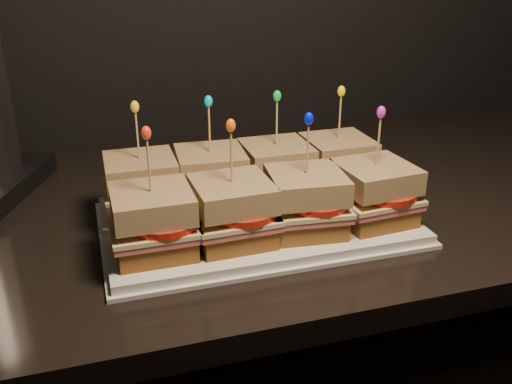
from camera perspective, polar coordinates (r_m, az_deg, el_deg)
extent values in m
cube|color=black|center=(1.30, 12.52, -17.91)|extent=(2.13, 0.67, 0.87)
cube|color=black|center=(1.06, 14.62, 0.75)|extent=(2.17, 0.71, 0.04)
cube|color=white|center=(0.83, 0.00, -2.90)|extent=(0.43, 0.27, 0.02)
cube|color=white|center=(0.84, 0.00, -3.27)|extent=(0.44, 0.28, 0.01)
cube|color=brown|center=(0.85, -11.22, -1.09)|extent=(0.10, 0.10, 0.03)
cube|color=#AF4B4B|center=(0.85, -11.31, -0.02)|extent=(0.11, 0.10, 0.01)
cube|color=beige|center=(0.84, -11.35, 0.42)|extent=(0.11, 0.11, 0.01)
cylinder|color=red|center=(0.84, -10.53, 0.83)|extent=(0.10, 0.10, 0.01)
cube|color=brown|center=(0.83, -11.50, 2.24)|extent=(0.10, 0.10, 0.03)
cylinder|color=tan|center=(0.82, -11.76, 5.29)|extent=(0.00, 0.00, 0.09)
ellipsoid|color=yellow|center=(0.80, -12.03, 8.34)|extent=(0.01, 0.01, 0.02)
cube|color=brown|center=(0.87, -4.46, -0.28)|extent=(0.10, 0.10, 0.03)
cube|color=#AF4B4B|center=(0.86, -4.50, 0.78)|extent=(0.11, 0.11, 0.01)
cube|color=beige|center=(0.86, -4.51, 1.22)|extent=(0.11, 0.11, 0.01)
cylinder|color=red|center=(0.85, -3.65, 1.63)|extent=(0.10, 0.10, 0.01)
cube|color=brown|center=(0.85, -4.57, 3.02)|extent=(0.10, 0.10, 0.03)
cylinder|color=tan|center=(0.83, -4.68, 6.04)|extent=(0.00, 0.00, 0.09)
ellipsoid|color=#06B3C3|center=(0.82, -4.78, 9.04)|extent=(0.01, 0.01, 0.02)
cube|color=brown|center=(0.89, 1.99, 0.50)|extent=(0.10, 0.10, 0.03)
cube|color=#AF4B4B|center=(0.89, 2.01, 1.54)|extent=(0.11, 0.10, 0.01)
cube|color=beige|center=(0.88, 2.01, 1.96)|extent=(0.11, 0.10, 0.01)
cylinder|color=red|center=(0.88, 2.89, 2.36)|extent=(0.10, 0.10, 0.01)
cube|color=brown|center=(0.87, 2.04, 3.72)|extent=(0.10, 0.10, 0.03)
cylinder|color=tan|center=(0.86, 2.08, 6.66)|extent=(0.00, 0.00, 0.09)
ellipsoid|color=green|center=(0.85, 2.13, 9.57)|extent=(0.01, 0.01, 0.02)
cube|color=brown|center=(0.93, 8.01, 1.23)|extent=(0.10, 0.10, 0.03)
cube|color=#AF4B4B|center=(0.92, 8.07, 2.23)|extent=(0.11, 0.10, 0.01)
cube|color=beige|center=(0.92, 8.09, 2.64)|extent=(0.11, 0.10, 0.01)
cylinder|color=red|center=(0.92, 8.96, 3.02)|extent=(0.10, 0.10, 0.01)
cube|color=brown|center=(0.91, 8.20, 4.33)|extent=(0.10, 0.10, 0.03)
cylinder|color=tan|center=(0.90, 8.37, 7.15)|extent=(0.00, 0.00, 0.09)
ellipsoid|color=yellow|center=(0.88, 8.54, 9.95)|extent=(0.01, 0.01, 0.02)
cube|color=brown|center=(0.74, -10.08, -4.89)|extent=(0.10, 0.10, 0.03)
cube|color=#AF4B4B|center=(0.73, -10.18, -3.70)|extent=(0.11, 0.10, 0.01)
cube|color=beige|center=(0.73, -10.22, -3.21)|extent=(0.11, 0.10, 0.01)
cylinder|color=red|center=(0.72, -9.26, -2.76)|extent=(0.10, 0.10, 0.01)
cube|color=brown|center=(0.72, -10.38, -1.16)|extent=(0.10, 0.10, 0.03)
cylinder|color=tan|center=(0.70, -10.65, 2.32)|extent=(0.00, 0.00, 0.09)
ellipsoid|color=red|center=(0.69, -10.93, 5.83)|extent=(0.01, 0.01, 0.02)
cube|color=brown|center=(0.76, -2.35, -3.87)|extent=(0.10, 0.10, 0.03)
cube|color=#AF4B4B|center=(0.75, -2.37, -2.69)|extent=(0.11, 0.11, 0.01)
cube|color=beige|center=(0.75, -2.38, -2.21)|extent=(0.11, 0.11, 0.01)
cylinder|color=red|center=(0.74, -1.37, -1.76)|extent=(0.10, 0.10, 0.01)
cube|color=brown|center=(0.73, -2.42, -0.19)|extent=(0.10, 0.10, 0.03)
cylinder|color=tan|center=(0.72, -2.48, 3.23)|extent=(0.00, 0.00, 0.09)
ellipsoid|color=#F9560C|center=(0.70, -2.54, 6.67)|extent=(0.01, 0.01, 0.02)
cube|color=brown|center=(0.79, 4.92, -2.85)|extent=(0.11, 0.11, 0.03)
cube|color=#AF4B4B|center=(0.78, 4.96, -1.70)|extent=(0.12, 0.11, 0.01)
cube|color=beige|center=(0.78, 4.98, -1.24)|extent=(0.12, 0.11, 0.01)
cylinder|color=red|center=(0.77, 5.99, -0.80)|extent=(0.10, 0.10, 0.01)
cube|color=brown|center=(0.77, 5.06, 0.72)|extent=(0.11, 0.11, 0.03)
cylinder|color=tan|center=(0.75, 5.18, 4.02)|extent=(0.00, 0.00, 0.09)
ellipsoid|color=#060EE2|center=(0.73, 5.31, 7.33)|extent=(0.01, 0.01, 0.02)
cube|color=brown|center=(0.83, 11.56, -1.87)|extent=(0.10, 0.10, 0.03)
cube|color=#AF4B4B|center=(0.82, 11.65, -0.78)|extent=(0.11, 0.11, 0.01)
cube|color=beige|center=(0.82, 11.69, -0.33)|extent=(0.12, 0.11, 0.01)
cylinder|color=red|center=(0.82, 12.67, 0.09)|extent=(0.10, 0.10, 0.01)
cube|color=brown|center=(0.81, 11.86, 1.54)|extent=(0.11, 0.11, 0.03)
cylinder|color=tan|center=(0.79, 12.13, 4.68)|extent=(0.00, 0.00, 0.09)
ellipsoid|color=#C322A8|center=(0.78, 12.41, 7.81)|extent=(0.01, 0.01, 0.02)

